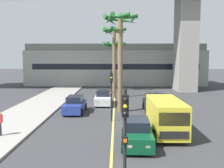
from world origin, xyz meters
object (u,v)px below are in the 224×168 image
object	(u,v)px
traffic_light_median_far	(111,88)
palm_tree_far_median	(114,41)
palm_tree_mid_median	(120,37)
car_queue_second	(103,98)
traffic_light_median_near	(125,131)
delivery_van	(165,116)
car_queue_third	(137,133)
car_queue_fourth	(75,105)
palm_tree_near_median	(114,50)
car_queue_front	(153,104)

from	to	relation	value
traffic_light_median_far	palm_tree_far_median	world-z (taller)	palm_tree_far_median
palm_tree_mid_median	car_queue_second	bearing A→B (deg)	115.44
traffic_light_median_near	palm_tree_mid_median	size ratio (longest dim) A/B	0.45
delivery_van	traffic_light_median_far	distance (m)	5.23
traffic_light_median_near	palm_tree_mid_median	world-z (taller)	palm_tree_mid_median
traffic_light_median_near	delivery_van	bearing A→B (deg)	70.27
traffic_light_median_near	traffic_light_median_far	xyz separation A→B (m)	(-0.71, 11.81, 0.00)
car_queue_third	delivery_van	bearing A→B (deg)	46.31
traffic_light_median_far	palm_tree_mid_median	bearing A→B (deg)	78.28
car_queue_fourth	traffic_light_median_near	bearing A→B (deg)	-74.32
traffic_light_median_far	palm_tree_far_median	bearing A→B (deg)	89.57
traffic_light_median_far	palm_tree_far_median	size ratio (longest dim) A/B	0.47
car_queue_fourth	palm_tree_far_median	xyz separation A→B (m)	(3.60, 8.70, 6.45)
car_queue_second	palm_tree_far_median	size ratio (longest dim) A/B	0.46
car_queue_second	palm_tree_near_median	size ratio (longest dim) A/B	0.54
palm_tree_near_median	palm_tree_far_median	world-z (taller)	palm_tree_far_median
traffic_light_median_near	palm_tree_far_median	world-z (taller)	palm_tree_far_median
delivery_van	palm_tree_far_median	bearing A→B (deg)	103.42
delivery_van	palm_tree_near_median	size ratio (longest dim) A/B	0.69
palm_tree_mid_median	palm_tree_far_median	world-z (taller)	palm_tree_mid_median
car_queue_second	car_queue_fourth	world-z (taller)	same
car_queue_front	palm_tree_near_median	xyz separation A→B (m)	(-4.03, 14.25, 5.54)
delivery_van	car_queue_third	bearing A→B (deg)	-133.69
car_queue_front	palm_tree_near_median	world-z (taller)	palm_tree_near_median
delivery_van	car_queue_fourth	bearing A→B (deg)	137.64
delivery_van	palm_tree_near_median	world-z (taller)	palm_tree_near_median
palm_tree_mid_median	palm_tree_far_median	xyz separation A→B (m)	(-0.64, 8.43, 0.09)
car_queue_fourth	traffic_light_median_far	bearing A→B (deg)	-42.85
palm_tree_near_median	palm_tree_mid_median	world-z (taller)	palm_tree_mid_median
car_queue_front	palm_tree_mid_median	bearing A→B (deg)	-170.31
car_queue_front	car_queue_fourth	size ratio (longest dim) A/B	1.00
car_queue_fourth	traffic_light_median_far	distance (m)	5.19
car_queue_third	palm_tree_far_median	bearing A→B (deg)	95.07
car_queue_fourth	delivery_van	world-z (taller)	delivery_van
delivery_van	traffic_light_median_far	bearing A→B (deg)	138.11
car_queue_third	traffic_light_median_near	world-z (taller)	traffic_light_median_near
car_queue_second	traffic_light_median_far	world-z (taller)	traffic_light_median_far
car_queue_second	palm_tree_mid_median	xyz separation A→B (m)	(1.80, -3.78, 6.36)
delivery_van	car_queue_front	bearing A→B (deg)	88.11
palm_tree_mid_median	traffic_light_median_far	bearing A→B (deg)	-101.72
car_queue_front	car_queue_third	distance (m)	9.93
car_queue_third	palm_tree_near_median	xyz separation A→B (m)	(-1.68, 23.90, 5.54)
delivery_van	traffic_light_median_near	bearing A→B (deg)	-109.73
traffic_light_median_near	palm_tree_mid_median	xyz separation A→B (m)	(0.02, 15.35, 4.37)
car_queue_fourth	traffic_light_median_near	distance (m)	15.78
car_queue_third	palm_tree_near_median	world-z (taller)	palm_tree_near_median
car_queue_fourth	delivery_van	bearing A→B (deg)	-42.36
car_queue_fourth	palm_tree_far_median	world-z (taller)	palm_tree_far_median
car_queue_second	palm_tree_mid_median	bearing A→B (deg)	-64.56
delivery_van	palm_tree_near_median	distance (m)	22.58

